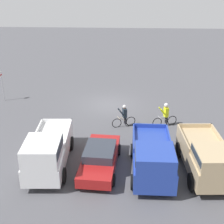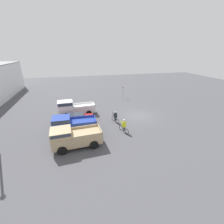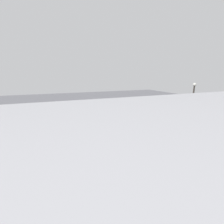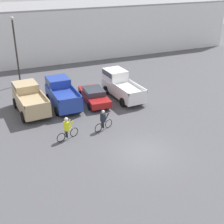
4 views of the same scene
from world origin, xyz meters
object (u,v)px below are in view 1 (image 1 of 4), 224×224
object	(u,v)px
pickup_truck_2	(47,151)
sedan_0	(100,157)
pickup_truck_1	(153,157)
fire_lane_sign	(2,83)
cyclist_1	(165,114)
pickup_truck_0	(207,157)
cyclist_0	(124,116)

from	to	relation	value
pickup_truck_2	sedan_0	bearing A→B (deg)	-173.32
pickup_truck_1	sedan_0	world-z (taller)	pickup_truck_1
pickup_truck_1	fire_lane_sign	bearing A→B (deg)	-40.67
cyclist_1	sedan_0	bearing A→B (deg)	53.18
pickup_truck_1	fire_lane_sign	world-z (taller)	fire_lane_sign
pickup_truck_1	fire_lane_sign	distance (m)	15.54
pickup_truck_0	cyclist_0	distance (m)	7.14
cyclist_0	fire_lane_sign	world-z (taller)	fire_lane_sign
cyclist_1	fire_lane_sign	distance (m)	13.72
sedan_0	pickup_truck_2	size ratio (longest dim) A/B	0.86
pickup_truck_1	fire_lane_sign	size ratio (longest dim) A/B	1.91
pickup_truck_2	pickup_truck_0	bearing A→B (deg)	179.41
pickup_truck_1	sedan_0	xyz separation A→B (m)	(2.80, -0.56, -0.46)
cyclist_0	fire_lane_sign	xyz separation A→B (m)	(10.21, -4.36, 0.73)
cyclist_1	fire_lane_sign	size ratio (longest dim) A/B	0.68
sedan_0	pickup_truck_2	distance (m)	2.84
pickup_truck_2	fire_lane_sign	bearing A→B (deg)	-57.86
pickup_truck_1	cyclist_1	world-z (taller)	pickup_truck_1
cyclist_0	cyclist_1	world-z (taller)	cyclist_1
fire_lane_sign	cyclist_0	bearing A→B (deg)	156.85
pickup_truck_1	cyclist_0	world-z (taller)	pickup_truck_1
pickup_truck_1	pickup_truck_2	bearing A→B (deg)	-2.40
cyclist_1	fire_lane_sign	bearing A→B (deg)	-17.41
pickup_truck_2	cyclist_1	xyz separation A→B (m)	(-6.86, -5.79, -0.28)
cyclist_0	fire_lane_sign	bearing A→B (deg)	-23.15
pickup_truck_0	cyclist_1	xyz separation A→B (m)	(1.53, -5.88, -0.24)
pickup_truck_0	cyclist_1	distance (m)	6.08
pickup_truck_0	cyclist_0	world-z (taller)	pickup_truck_0
pickup_truck_0	sedan_0	bearing A→B (deg)	-4.18
pickup_truck_0	pickup_truck_1	distance (m)	2.83
pickup_truck_1	sedan_0	bearing A→B (deg)	-11.27
pickup_truck_1	cyclist_1	distance (m)	6.17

